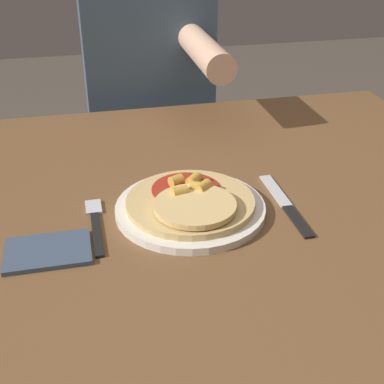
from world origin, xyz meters
TOP-DOWN VIEW (x-y plane):
  - dining_table at (0.00, 0.00)m, footprint 1.27×0.99m
  - plate at (0.00, -0.03)m, footprint 0.26×0.26m
  - pizza at (0.00, -0.04)m, footprint 0.23×0.23m
  - fork at (-0.17, -0.04)m, footprint 0.03×0.18m
  - knife at (0.17, -0.05)m, footprint 0.02×0.22m
  - napkin at (-0.24, -0.11)m, footprint 0.13×0.09m
  - person_diner at (0.03, 0.67)m, footprint 0.35×0.52m

SIDE VIEW (x-z plane):
  - dining_table at x=0.00m, z-range 0.29..1.06m
  - person_diner at x=0.03m, z-range 0.10..1.36m
  - fork at x=-0.17m, z-range 0.77..0.78m
  - knife at x=0.17m, z-range 0.77..0.78m
  - napkin at x=-0.24m, z-range 0.77..0.78m
  - plate at x=0.00m, z-range 0.77..0.79m
  - pizza at x=0.00m, z-range 0.78..0.82m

